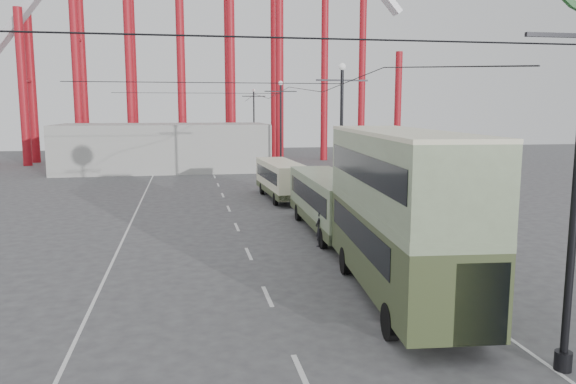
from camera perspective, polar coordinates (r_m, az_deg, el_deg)
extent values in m
plane|color=#434345|center=(16.83, 3.42, -14.70)|extent=(160.00, 160.00, 0.00)
cube|color=silver|center=(34.76, -5.67, -2.54)|extent=(0.15, 82.00, 0.01)
cube|color=silver|center=(36.79, 4.19, -1.91)|extent=(0.12, 120.00, 0.01)
cube|color=silver|center=(35.79, -15.43, -2.49)|extent=(0.12, 120.00, 0.01)
cylinder|color=black|center=(15.36, 27.18, -0.39)|extent=(0.20, 0.20, 9.00)
cylinder|color=black|center=(16.49, 26.16, -15.14)|extent=(0.44, 0.44, 0.50)
cylinder|color=black|center=(34.38, 5.43, 4.89)|extent=(0.20, 0.20, 9.00)
cylinder|color=black|center=(34.90, 5.33, -2.09)|extent=(0.44, 0.44, 0.50)
cube|color=black|center=(34.35, 5.52, 11.23)|extent=(3.20, 0.10, 0.10)
sphere|color=white|center=(34.40, 5.54, 12.56)|extent=(0.44, 0.44, 0.44)
cylinder|color=black|center=(55.84, -0.74, 6.29)|extent=(0.20, 0.20, 9.00)
cylinder|color=black|center=(56.17, -0.73, 1.95)|extent=(0.44, 0.44, 0.50)
cube|color=black|center=(55.83, -0.75, 10.19)|extent=(3.20, 0.10, 0.10)
sphere|color=white|center=(55.86, -0.75, 11.01)|extent=(0.44, 0.44, 0.44)
cylinder|color=black|center=(77.61, -3.48, 6.88)|extent=(0.20, 0.20, 9.00)
cylinder|color=black|center=(77.84, -3.45, 3.75)|extent=(0.44, 0.44, 0.50)
cube|color=black|center=(77.60, -3.50, 9.68)|extent=(3.20, 0.10, 0.10)
sphere|color=white|center=(77.62, -3.51, 10.28)|extent=(0.44, 0.44, 0.44)
cylinder|color=maroon|center=(72.40, -25.35, 9.54)|extent=(1.00, 1.00, 18.00)
cylinder|color=maroon|center=(76.28, -24.57, 9.50)|extent=(1.00, 1.00, 18.00)
cylinder|color=maroon|center=(71.42, -20.80, 13.45)|extent=(1.00, 1.00, 27.00)
cylinder|color=maroon|center=(75.34, -20.24, 13.19)|extent=(1.00, 1.00, 27.00)
cylinder|color=maroon|center=(71.22, -16.02, 17.34)|extent=(1.00, 1.00, 36.00)
cylinder|color=maroon|center=(75.15, -15.72, 16.86)|extent=(1.00, 1.00, 36.00)
cylinder|color=maroon|center=(73.68, 3.76, 14.97)|extent=(0.90, 0.90, 30.00)
cylinder|color=maroon|center=(74.70, 7.53, 11.75)|extent=(0.90, 0.90, 22.00)
cylinder|color=maroon|center=(76.24, 11.09, 8.59)|extent=(0.90, 0.90, 14.00)
cube|color=#A1A09C|center=(62.20, -12.47, 4.46)|extent=(22.00, 10.00, 5.00)
cube|color=#3B4626|center=(19.98, 11.15, -5.62)|extent=(3.67, 11.16, 2.41)
cube|color=black|center=(19.87, 11.19, -4.24)|extent=(3.52, 8.97, 0.99)
cube|color=gray|center=(19.69, 11.26, -1.75)|extent=(3.69, 11.16, 0.33)
cube|color=gray|center=(19.50, 11.38, 2.21)|extent=(3.67, 11.16, 2.41)
cube|color=black|center=(19.49, 11.39, 2.53)|extent=(3.65, 10.50, 0.93)
cube|color=beige|center=(19.41, 11.49, 5.95)|extent=(3.69, 11.16, 0.13)
cylinder|color=black|center=(22.89, 5.86, -6.96)|extent=(0.40, 1.12, 1.10)
cylinder|color=black|center=(23.49, 11.84, -6.69)|extent=(0.40, 1.12, 1.10)
cylinder|color=black|center=(16.81, 10.35, -12.84)|extent=(0.40, 1.12, 1.10)
cylinder|color=black|center=(17.62, 18.31, -12.12)|extent=(0.40, 1.12, 1.10)
cube|color=gray|center=(30.37, 4.17, -0.86)|extent=(2.70, 10.80, 2.34)
cube|color=black|center=(30.31, 4.18, -0.13)|extent=(2.71, 9.63, 0.93)
cube|color=#3B4626|center=(30.53, 4.15, -2.58)|extent=(2.73, 10.80, 0.49)
cube|color=gray|center=(30.19, 4.19, 1.48)|extent=(2.72, 10.80, 0.16)
cylinder|color=black|center=(33.28, 1.11, -2.15)|extent=(0.30, 0.98, 0.98)
cylinder|color=black|center=(33.73, 4.80, -2.04)|extent=(0.30, 0.98, 0.98)
cylinder|color=black|center=(27.09, 3.51, -4.63)|extent=(0.30, 0.98, 0.98)
cylinder|color=black|center=(27.65, 7.99, -4.43)|extent=(0.30, 0.98, 0.98)
cube|color=beige|center=(41.43, -0.71, 1.42)|extent=(2.58, 8.89, 2.11)
cube|color=black|center=(41.39, -0.71, 1.90)|extent=(2.57, 7.84, 0.84)
cube|color=#3B4626|center=(41.54, -0.71, 0.28)|extent=(2.61, 8.89, 0.44)
cube|color=beige|center=(41.30, -0.72, 2.97)|extent=(2.60, 8.89, 0.14)
cylinder|color=black|center=(43.61, -2.62, 0.31)|extent=(0.28, 0.89, 0.88)
cylinder|color=black|center=(44.00, -0.07, 0.39)|extent=(0.28, 0.89, 0.88)
cylinder|color=black|center=(38.82, -1.33, -0.70)|extent=(0.28, 0.89, 0.88)
cylinder|color=black|center=(39.26, 1.52, -0.59)|extent=(0.28, 0.89, 0.88)
imported|color=black|center=(27.18, 3.29, -3.73)|extent=(0.76, 0.75, 1.76)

